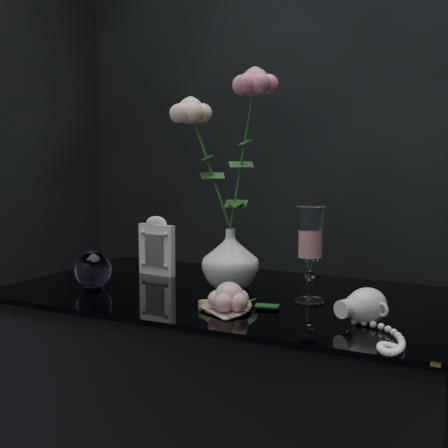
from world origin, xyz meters
The scene contains 8 objects.
vase centered at (-0.03, 0.09, 0.83)m, with size 0.13×0.13×0.14m, color white.
wine_glass centered at (0.18, 0.04, 0.86)m, with size 0.06×0.06×0.20m, color white, non-canonical shape.
picture_frame centered at (-0.27, 0.14, 0.84)m, with size 0.11×0.09×0.15m, color white, non-canonical shape.
paperweight centered at (-0.32, -0.06, 0.81)m, with size 0.09×0.09×0.09m, color #8F6DB2, non-canonical shape.
paper_fan centered at (0.01, -0.12, 0.77)m, with size 0.20×0.16×0.02m, color beige, non-canonical shape.
loose_rose centered at (0.07, -0.12, 0.79)m, with size 0.14×0.18×0.06m, color #FFB1A4, non-canonical shape.
pearl_jar centered at (0.33, -0.07, 0.80)m, with size 0.24×0.25×0.07m, color white, non-canonical shape.
roses centered at (-0.04, 0.08, 1.09)m, with size 0.24×0.11×0.42m.
Camera 1 is at (0.62, -1.20, 1.08)m, focal length 50.00 mm.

